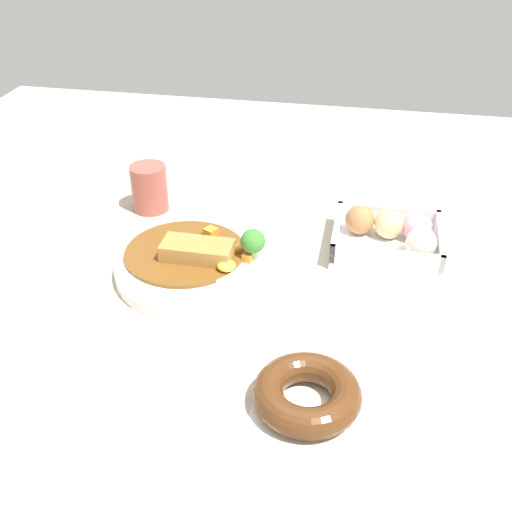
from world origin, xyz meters
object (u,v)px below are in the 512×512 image
Objects in this scene: curry_plate at (204,262)px; coffee_mug at (149,188)px; donut_box at (391,236)px; chocolate_ring_donut at (307,395)px.

curry_plate is 3.24× the size of coffee_mug.
coffee_mug is (0.14, -0.17, 0.03)m from curry_plate.
donut_box is at bearing 172.51° from coffee_mug.
donut_box is 0.42m from coffee_mug.
curry_plate is 0.31m from chocolate_ring_donut.
donut_box is 0.37m from chocolate_ring_donut.
curry_plate is 1.59× the size of donut_box.
curry_plate reaches higher than donut_box.
coffee_mug reaches higher than curry_plate.
chocolate_ring_donut is at bearing 76.30° from donut_box.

